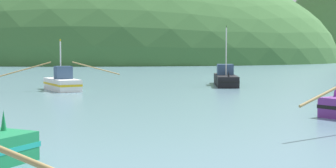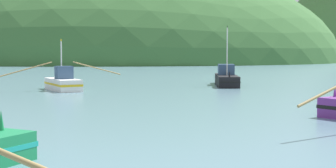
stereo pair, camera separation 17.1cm
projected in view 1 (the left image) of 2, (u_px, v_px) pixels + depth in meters
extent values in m
ellipsoid|color=#386633|center=(128.00, 62.00, 200.57)|extent=(174.17, 139.34, 77.60)
cone|color=#6B2D84|center=(335.00, 91.00, 27.51)|extent=(0.26, 0.26, 0.70)
cube|color=white|center=(62.00, 84.00, 47.02)|extent=(3.51, 6.67, 1.11)
cube|color=gold|center=(62.00, 84.00, 47.02)|extent=(3.54, 6.74, 0.20)
cone|color=white|center=(54.00, 74.00, 49.56)|extent=(0.24, 0.24, 0.70)
cube|color=#334C6B|center=(63.00, 73.00, 46.53)|extent=(1.78, 1.56, 1.23)
cylinder|color=silver|center=(61.00, 60.00, 47.27)|extent=(0.12, 0.12, 3.60)
cube|color=gold|center=(60.00, 40.00, 47.15)|extent=(0.11, 0.36, 0.20)
cylinder|color=#997F4C|center=(25.00, 69.00, 45.33)|extent=(4.81, 1.26, 1.42)
cylinder|color=#997F4C|center=(96.00, 68.00, 48.52)|extent=(4.81, 1.26, 1.42)
cone|color=#197A47|center=(4.00, 120.00, 16.39)|extent=(0.28, 0.28, 0.70)
cube|color=black|center=(226.00, 80.00, 54.28)|extent=(4.88, 10.01, 1.15)
cube|color=black|center=(226.00, 80.00, 54.28)|extent=(4.93, 10.11, 0.21)
cone|color=black|center=(229.00, 74.00, 49.73)|extent=(0.25, 0.25, 0.70)
cube|color=#334C6B|center=(225.00, 69.00, 55.14)|extent=(2.42, 3.02, 1.18)
cylinder|color=silver|center=(226.00, 52.00, 53.40)|extent=(0.12, 0.12, 5.19)
cube|color=black|center=(226.00, 27.00, 53.23)|extent=(0.13, 0.35, 0.20)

